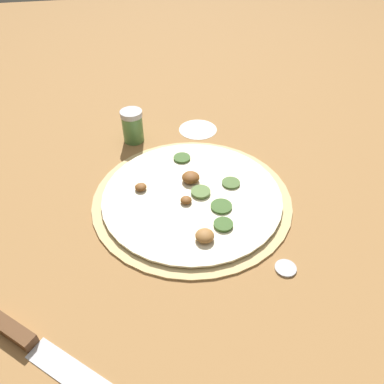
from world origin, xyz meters
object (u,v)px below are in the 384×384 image
(pizza, at_px, (192,197))
(loose_cap, at_px, (286,268))
(spice_jar, at_px, (133,126))
(knife, at_px, (34,346))

(pizza, xyz_separation_m, loose_cap, (-0.19, -0.12, -0.00))
(spice_jar, relative_size, loose_cap, 2.20)
(pizza, bearing_deg, knife, 134.02)
(pizza, bearing_deg, spice_jar, 22.85)
(loose_cap, bearing_deg, pizza, 31.23)
(knife, relative_size, spice_jar, 3.10)
(knife, xyz_separation_m, loose_cap, (0.06, -0.38, -0.00))
(knife, distance_m, spice_jar, 0.51)
(pizza, bearing_deg, loose_cap, -148.77)
(loose_cap, bearing_deg, knife, 99.30)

